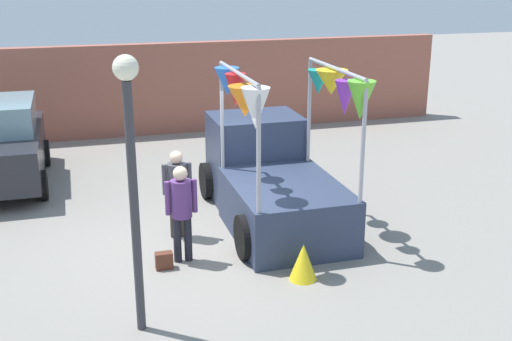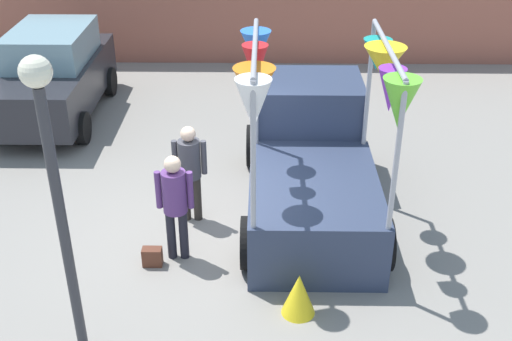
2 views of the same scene
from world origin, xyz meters
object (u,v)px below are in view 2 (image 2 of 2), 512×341
object	(u,v)px
handbag	(152,257)
street_lamp	(54,175)
person_customer	(175,198)
parked_car	(54,74)
folded_kite_bundle_sunflower	(299,294)
person_vendor	(190,165)
vendor_truck	(310,155)

from	to	relation	value
handbag	street_lamp	bearing A→B (deg)	-108.12
person_customer	street_lamp	xyz separation A→B (m)	(-0.91, -1.91, 1.44)
parked_car	street_lamp	bearing A→B (deg)	-71.95
handbag	street_lamp	distance (m)	2.92
street_lamp	folded_kite_bundle_sunflower	bearing A→B (deg)	15.81
person_vendor	folded_kite_bundle_sunflower	distance (m)	2.79
vendor_truck	parked_car	xyz separation A→B (m)	(-5.13, 3.49, 0.04)
handbag	parked_car	bearing A→B (deg)	118.42
parked_car	handbag	world-z (taller)	parked_car
vendor_truck	person_vendor	bearing A→B (deg)	-165.16
parked_car	folded_kite_bundle_sunflower	world-z (taller)	parked_car
person_vendor	handbag	distance (m)	1.54
person_vendor	handbag	xyz separation A→B (m)	(-0.45, -1.21, -0.84)
person_customer	person_vendor	distance (m)	1.02
parked_car	handbag	size ratio (longest dim) A/B	14.29
parked_car	person_vendor	xyz separation A→B (m)	(3.26, -3.98, 0.03)
vendor_truck	handbag	size ratio (longest dim) A/B	14.57
person_customer	folded_kite_bundle_sunflower	size ratio (longest dim) A/B	2.76
parked_car	person_vendor	distance (m)	5.15
person_customer	street_lamp	size ratio (longest dim) A/B	0.45
person_vendor	handbag	size ratio (longest dim) A/B	5.79
person_customer	street_lamp	world-z (taller)	street_lamp
parked_car	person_customer	world-z (taller)	parked_car
person_vendor	street_lamp	bearing A→B (deg)	-109.06
vendor_truck	person_vendor	xyz separation A→B (m)	(-1.87, -0.50, 0.07)
handbag	vendor_truck	bearing A→B (deg)	36.31
vendor_truck	handbag	distance (m)	2.98
person_vendor	street_lamp	world-z (taller)	street_lamp
person_vendor	handbag	world-z (taller)	person_vendor
vendor_truck	handbag	bearing A→B (deg)	-143.69
parked_car	handbag	xyz separation A→B (m)	(2.81, -5.19, -0.80)
vendor_truck	person_vendor	size ratio (longest dim) A/B	2.51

